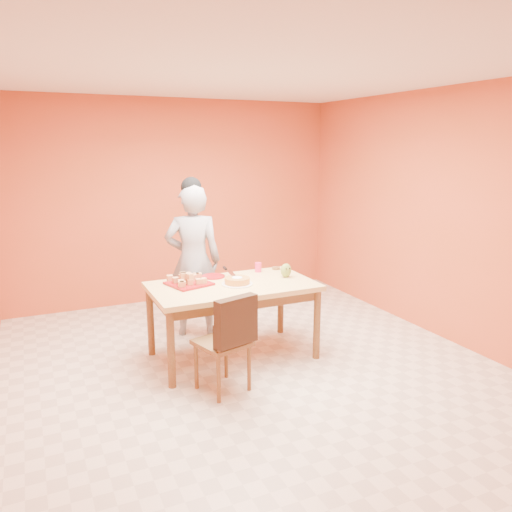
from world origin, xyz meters
name	(u,v)px	position (x,y,z in m)	size (l,w,h in m)	color
floor	(252,367)	(0.00, 0.00, 0.00)	(5.00, 5.00, 0.00)	silver
ceiling	(251,72)	(0.00, 0.00, 2.70)	(5.00, 5.00, 0.00)	silver
wall_back	(176,201)	(0.00, 2.50, 1.35)	(4.50, 4.50, 0.00)	#C84E2E
wall_right	(440,215)	(2.25, 0.00, 1.35)	(5.00, 5.00, 0.00)	#C84E2E
dining_table	(233,293)	(-0.06, 0.32, 0.67)	(1.60, 0.90, 0.76)	#EBD37B
dining_chair	(223,341)	(-0.41, -0.31, 0.46)	(0.51, 0.57, 0.89)	brown
pastry_pile	(189,277)	(-0.46, 0.48, 0.84)	(0.33, 0.33, 0.11)	tan
person	(193,261)	(-0.22, 1.09, 0.84)	(0.61, 0.40, 1.69)	gray
pastry_platter	(189,284)	(-0.46, 0.48, 0.77)	(0.37, 0.37, 0.02)	maroon
red_dinner_plate	(213,276)	(-0.14, 0.65, 0.77)	(0.24, 0.24, 0.01)	maroon
white_cake_plate	(237,284)	(-0.03, 0.28, 0.77)	(0.30, 0.30, 0.01)	white
sponge_cake	(237,281)	(-0.03, 0.28, 0.80)	(0.25, 0.25, 0.06)	gold
cake_server	(231,273)	(-0.02, 0.46, 0.84)	(0.05, 0.24, 0.01)	silver
egg_ornament	(286,270)	(0.54, 0.33, 0.83)	(0.12, 0.09, 0.14)	olive
magenta_glass	(258,267)	(0.37, 0.65, 0.81)	(0.07, 0.07, 0.10)	#E32258
checker_tin	(276,268)	(0.59, 0.67, 0.77)	(0.09, 0.09, 0.03)	#3D2310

